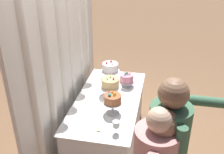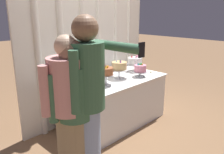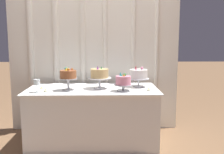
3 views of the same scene
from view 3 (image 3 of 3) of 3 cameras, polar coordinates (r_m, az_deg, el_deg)
ground_plane at (r=3.55m, az=-4.21°, el=-14.59°), size 24.00×24.00×0.00m
draped_curtain at (r=3.91m, az=-4.74°, el=10.60°), size 2.52×0.20×2.83m
cake_table at (r=3.51m, az=-4.19°, el=-8.39°), size 1.70×0.83×0.74m
cake_display_leftmost at (r=3.30m, az=-9.55°, el=0.32°), size 0.23×0.23×0.30m
cake_display_midleft at (r=3.38m, az=-2.74°, el=0.54°), size 0.31×0.31×0.30m
cake_display_midright at (r=3.22m, az=2.48°, el=-0.96°), size 0.22×0.22×0.24m
cake_display_rightmost at (r=3.51m, az=5.81°, el=0.51°), size 0.28×0.28×0.28m
wine_glass at (r=3.28m, az=-16.11°, el=-1.18°), size 0.08×0.08×0.16m
tealight_far_left at (r=3.49m, az=-15.13°, el=-2.40°), size 0.05×0.05×0.03m
tealight_near_left at (r=3.29m, az=-14.36°, el=-2.97°), size 0.04×0.04×0.04m
tealight_near_right at (r=3.29m, az=8.01°, el=-2.80°), size 0.04×0.04×0.04m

